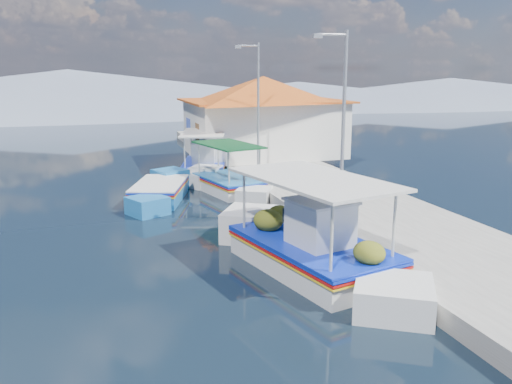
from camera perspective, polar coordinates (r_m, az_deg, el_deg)
name	(u,v)px	position (r m, az deg, el deg)	size (l,w,h in m)	color
ground	(223,263)	(15.13, -3.54, -7.58)	(160.00, 160.00, 0.00)	black
quay	(325,193)	(22.42, 7.34, -0.13)	(5.00, 44.00, 0.50)	#AAA79F
bollards	(284,191)	(20.85, 3.01, 0.09)	(0.20, 17.20, 0.30)	#A5A8AD
main_caique	(311,249)	(14.61, 5.92, -6.12)	(3.75, 8.39, 2.83)	silver
caique_green_canopy	(229,184)	(23.54, -2.95, 0.85)	(2.82, 6.18, 2.37)	silver
caique_blue_hull	(159,193)	(22.46, -10.31, -0.08)	(3.20, 5.91, 1.12)	#1C68AC
caique_far	(204,167)	(27.27, -5.58, 2.71)	(3.35, 6.73, 2.46)	silver
harbor_building	(263,115)	(30.42, 0.77, 8.26)	(10.49, 10.49, 4.40)	white
lamp_post_near	(341,115)	(17.69, 9.06, 8.12)	(1.21, 0.14, 6.00)	#A5A8AD
lamp_post_far	(256,100)	(26.03, 0.04, 9.82)	(1.21, 0.14, 6.00)	#A5A8AD
mountain_ridge	(164,94)	(70.53, -9.75, 10.22)	(171.40, 96.00, 5.50)	slate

